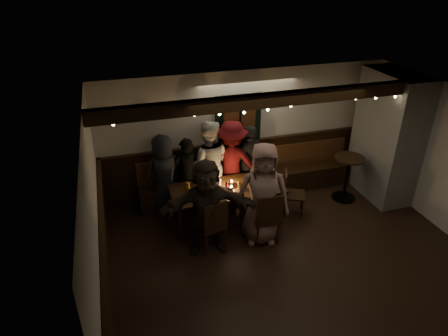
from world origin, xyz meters
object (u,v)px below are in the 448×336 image
object	(u,v)px
dining_table	(227,191)
high_top	(347,173)
chair_near_right	(267,216)
chair_near_left	(213,223)
person_c	(209,164)
person_d	(232,162)
person_f	(207,207)
person_a	(164,174)
person_b	(187,174)
chair_end	(290,191)
person_e	(251,162)
person_g	(263,194)

from	to	relation	value
dining_table	high_top	distance (m)	2.60
dining_table	chair_near_right	distance (m)	0.95
chair_near_left	person_c	world-z (taller)	person_c
person_d	person_f	world-z (taller)	person_d
dining_table	person_f	bearing A→B (deg)	-128.94
person_a	person_b	world-z (taller)	person_a
dining_table	person_f	size ratio (longest dim) A/B	1.20
chair_end	person_e	size ratio (longest dim) A/B	0.56
person_g	dining_table	bearing A→B (deg)	136.76
chair_near_left	person_g	xyz separation A→B (m)	(0.89, 0.04, 0.38)
chair_end	chair_near_left	bearing A→B (deg)	-158.99
person_a	person_f	xyz separation A→B (m)	(0.48, -1.44, 0.06)
dining_table	chair_near_left	world-z (taller)	chair_near_left
person_a	person_e	xyz separation A→B (m)	(1.77, 0.00, 0.00)
person_d	person_f	bearing A→B (deg)	80.46
chair_near_right	person_c	distance (m)	1.70
person_b	chair_near_right	bearing A→B (deg)	129.62
person_c	person_f	bearing A→B (deg)	89.31
dining_table	high_top	bearing A→B (deg)	1.93
dining_table	high_top	xyz separation A→B (m)	(2.59, 0.09, -0.07)
dining_table	person_g	world-z (taller)	person_g
person_d	person_f	xyz separation A→B (m)	(-0.89, -1.43, -0.00)
chair_near_left	person_c	bearing A→B (deg)	77.94
chair_near_left	person_g	bearing A→B (deg)	2.74
person_d	high_top	bearing A→B (deg)	-173.80
chair_end	person_c	xyz separation A→B (m)	(-1.41, 0.80, 0.39)
person_c	person_g	xyz separation A→B (m)	(0.58, -1.42, 0.04)
person_b	person_c	world-z (taller)	person_c
person_b	person_d	xyz separation A→B (m)	(0.93, 0.05, 0.10)
chair_near_left	chair_near_right	xyz separation A→B (m)	(0.94, -0.08, 0.01)
person_b	person_f	bearing A→B (deg)	95.79
person_d	person_e	xyz separation A→B (m)	(0.41, 0.01, -0.07)
person_a	person_d	bearing A→B (deg)	166.96
chair_end	person_b	xyz separation A→B (m)	(-1.86, 0.76, 0.26)
chair_near_left	high_top	xyz separation A→B (m)	(3.07, 0.82, 0.05)
person_b	person_e	size ratio (longest dim) A/B	0.95
high_top	person_e	world-z (taller)	person_e
high_top	person_c	size ratio (longest dim) A/B	0.53
chair_near_right	person_f	size ratio (longest dim) A/B	0.58
dining_table	person_d	world-z (taller)	person_d
chair_end	person_c	bearing A→B (deg)	150.52
high_top	person_a	xyz separation A→B (m)	(-3.63, 0.66, 0.19)
dining_table	chair_near_right	bearing A→B (deg)	-59.93
dining_table	person_f	xyz separation A→B (m)	(-0.56, -0.70, 0.18)
dining_table	person_g	xyz separation A→B (m)	(0.42, -0.69, 0.26)
chair_end	person_b	distance (m)	2.02
person_c	person_d	distance (m)	0.48
high_top	person_f	xyz separation A→B (m)	(-3.16, -0.78, 0.26)
dining_table	person_b	world-z (taller)	person_b
chair_near_left	person_c	size ratio (longest dim) A/B	0.55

